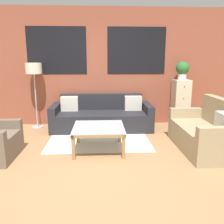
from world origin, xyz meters
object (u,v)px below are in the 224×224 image
object	(u,v)px
settee_vintage	(206,133)
drawer_cabinet	(180,103)
floor_lamp	(34,72)
potted_plant	(182,70)
couch_dark	(102,117)
coffee_table	(99,130)

from	to	relation	value
settee_vintage	drawer_cabinet	xyz separation A→B (m)	(0.08, 1.65, 0.25)
floor_lamp	settee_vintage	bearing A→B (deg)	-25.41
settee_vintage	potted_plant	size ratio (longest dim) A/B	3.60
potted_plant	couch_dark	bearing A→B (deg)	-173.97
coffee_table	potted_plant	world-z (taller)	potted_plant
couch_dark	settee_vintage	bearing A→B (deg)	-38.03
coffee_table	potted_plant	size ratio (longest dim) A/B	2.08
coffee_table	couch_dark	bearing A→B (deg)	87.33
couch_dark	potted_plant	distance (m)	2.22
drawer_cabinet	couch_dark	bearing A→B (deg)	-173.97
drawer_cabinet	settee_vintage	bearing A→B (deg)	-92.73
couch_dark	settee_vintage	size ratio (longest dim) A/B	1.49
settee_vintage	floor_lamp	world-z (taller)	floor_lamp
couch_dark	floor_lamp	world-z (taller)	floor_lamp
settee_vintage	coffee_table	size ratio (longest dim) A/B	1.73
settee_vintage	potted_plant	xyz separation A→B (m)	(0.08, 1.65, 1.05)
drawer_cabinet	potted_plant	world-z (taller)	potted_plant
settee_vintage	potted_plant	distance (m)	1.95
coffee_table	floor_lamp	size ratio (longest dim) A/B	0.58
coffee_table	floor_lamp	world-z (taller)	floor_lamp
couch_dark	coffee_table	xyz separation A→B (m)	(-0.06, -1.37, 0.09)
coffee_table	drawer_cabinet	bearing A→B (deg)	38.33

